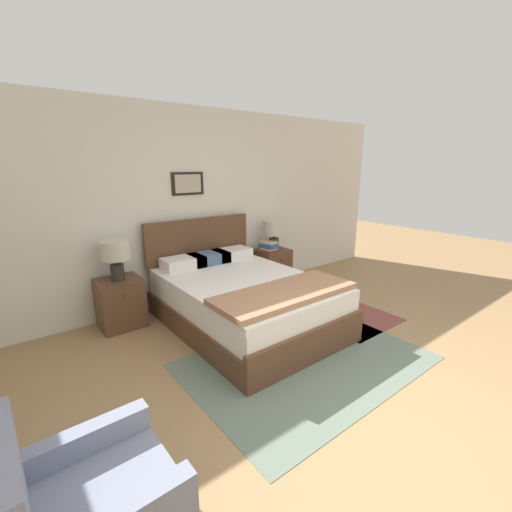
% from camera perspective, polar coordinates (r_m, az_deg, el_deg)
% --- Properties ---
extents(ground_plane, '(16.00, 16.00, 0.00)m').
position_cam_1_polar(ground_plane, '(2.93, 21.71, -25.64)').
color(ground_plane, '#99754C').
extents(wall_back, '(7.68, 0.09, 2.60)m').
position_cam_1_polar(wall_back, '(4.71, -12.20, 7.81)').
color(wall_back, silver).
rests_on(wall_back, ground_plane).
extents(area_rug_main, '(2.28, 1.60, 0.01)m').
position_cam_1_polar(area_rug_main, '(3.53, 8.45, -16.93)').
color(area_rug_main, slate).
rests_on(area_rug_main, ground_plane).
extents(area_rug_bedside, '(0.96, 1.16, 0.01)m').
position_cam_1_polar(area_rug_bedside, '(4.60, 14.58, -9.38)').
color(area_rug_bedside, brown).
rests_on(area_rug_bedside, ground_plane).
extents(bed, '(1.54, 2.17, 1.16)m').
position_cam_1_polar(bed, '(4.08, -2.10, -7.17)').
color(bed, brown).
rests_on(bed, ground_plane).
extents(nightstand_near_window, '(0.48, 0.45, 0.59)m').
position_cam_1_polar(nightstand_near_window, '(4.35, -21.67, -7.28)').
color(nightstand_near_window, brown).
rests_on(nightstand_near_window, ground_plane).
extents(nightstand_by_door, '(0.48, 0.45, 0.59)m').
position_cam_1_polar(nightstand_by_door, '(5.41, 2.71, -1.92)').
color(nightstand_by_door, brown).
rests_on(nightstand_by_door, ground_plane).
extents(table_lamp_near_window, '(0.32, 0.32, 0.46)m').
position_cam_1_polar(table_lamp_near_window, '(4.15, -22.39, 0.41)').
color(table_lamp_near_window, '#2D2823').
rests_on(table_lamp_near_window, nightstand_near_window).
extents(table_lamp_by_door, '(0.32, 0.32, 0.46)m').
position_cam_1_polar(table_lamp_by_door, '(5.26, 3.03, 4.39)').
color(table_lamp_by_door, '#2D2823').
rests_on(table_lamp_by_door, nightstand_by_door).
extents(book_thick_bottom, '(0.21, 0.23, 0.03)m').
position_cam_1_polar(book_thick_bottom, '(5.23, 2.14, 0.99)').
color(book_thick_bottom, '#B7332D').
rests_on(book_thick_bottom, nightstand_by_door).
extents(book_hardcover_middle, '(0.19, 0.23, 0.03)m').
position_cam_1_polar(book_hardcover_middle, '(5.22, 2.14, 1.27)').
color(book_hardcover_middle, silver).
rests_on(book_hardcover_middle, book_thick_bottom).
extents(book_novel_upper, '(0.21, 0.27, 0.03)m').
position_cam_1_polar(book_novel_upper, '(5.21, 2.15, 1.56)').
color(book_novel_upper, '#335693').
rests_on(book_novel_upper, book_hardcover_middle).
extents(book_slim_near_top, '(0.22, 0.26, 0.04)m').
position_cam_1_polar(book_slim_near_top, '(5.21, 2.15, 1.93)').
color(book_slim_near_top, '#335693').
rests_on(book_slim_near_top, book_novel_upper).
extents(book_paperback_top, '(0.19, 0.25, 0.03)m').
position_cam_1_polar(book_paperback_top, '(5.20, 2.15, 2.34)').
color(book_paperback_top, beige).
rests_on(book_paperback_top, book_slim_near_top).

